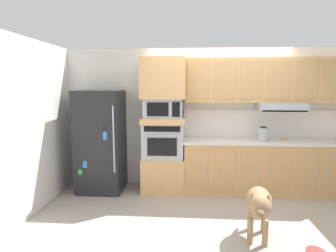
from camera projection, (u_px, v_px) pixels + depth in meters
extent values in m
plane|color=#9E9389|center=(223.00, 209.00, 4.14)|extent=(9.60, 9.60, 0.00)
cube|color=silver|center=(217.00, 118.00, 5.06)|extent=(6.20, 0.12, 2.50)
cube|color=silver|center=(38.00, 125.00, 4.15)|extent=(0.12, 7.10, 2.50)
cube|color=black|center=(101.00, 141.00, 4.83)|extent=(0.76, 0.70, 1.76)
cylinder|color=silver|center=(114.00, 140.00, 4.42)|extent=(0.02, 0.02, 1.10)
cube|color=#337FDB|center=(85.00, 165.00, 4.53)|extent=(0.07, 0.01, 0.11)
cube|color=green|center=(80.00, 172.00, 4.56)|extent=(0.06, 0.01, 0.08)
cube|color=black|center=(105.00, 129.00, 4.42)|extent=(0.10, 0.01, 0.09)
cube|color=#337FDB|center=(105.00, 136.00, 4.44)|extent=(0.06, 0.01, 0.13)
cube|color=tan|center=(164.00, 173.00, 4.91)|extent=(0.74, 0.62, 0.60)
cube|color=#A8AAAF|center=(164.00, 140.00, 4.82)|extent=(0.70, 0.58, 0.60)
cube|color=black|center=(162.00, 147.00, 4.53)|extent=(0.49, 0.01, 0.30)
cube|color=black|center=(162.00, 129.00, 4.49)|extent=(0.59, 0.01, 0.09)
cylinder|color=#A8AAAF|center=(162.00, 136.00, 4.48)|extent=(0.56, 0.02, 0.02)
cube|color=tan|center=(163.00, 120.00, 4.77)|extent=(0.74, 0.62, 0.10)
cube|color=#A8AAAF|center=(163.00, 108.00, 4.74)|extent=(0.64, 0.53, 0.32)
cube|color=black|center=(158.00, 109.00, 4.47)|extent=(0.35, 0.01, 0.22)
cube|color=black|center=(176.00, 109.00, 4.45)|extent=(0.13, 0.01, 0.24)
cube|color=tan|center=(163.00, 79.00, 4.66)|extent=(0.74, 0.62, 0.68)
cube|color=tan|center=(273.00, 167.00, 4.76)|extent=(3.06, 0.60, 0.88)
cube|color=tan|center=(198.00, 170.00, 4.54)|extent=(0.37, 0.01, 0.70)
cylinder|color=#BCBCC1|center=(206.00, 171.00, 4.52)|extent=(0.01, 0.01, 0.12)
cube|color=tan|center=(224.00, 171.00, 4.51)|extent=(0.37, 0.01, 0.70)
cylinder|color=#BCBCC1|center=(216.00, 171.00, 4.51)|extent=(0.01, 0.01, 0.12)
cube|color=tan|center=(252.00, 171.00, 4.48)|extent=(0.37, 0.01, 0.70)
cylinder|color=#BCBCC1|center=(260.00, 172.00, 4.46)|extent=(0.01, 0.01, 0.12)
cube|color=tan|center=(279.00, 172.00, 4.45)|extent=(0.37, 0.01, 0.70)
cylinder|color=#BCBCC1|center=(271.00, 172.00, 4.45)|extent=(0.01, 0.01, 0.12)
cube|color=tan|center=(307.00, 173.00, 4.42)|extent=(0.37, 0.01, 0.70)
cylinder|color=#BCBCC1|center=(316.00, 173.00, 4.40)|extent=(0.01, 0.01, 0.12)
cube|color=tan|center=(335.00, 173.00, 4.39)|extent=(0.37, 0.01, 0.70)
cylinder|color=#BCBCC1|center=(327.00, 173.00, 4.39)|extent=(0.01, 0.01, 0.12)
cube|color=beige|center=(275.00, 141.00, 4.69)|extent=(3.10, 0.64, 0.04)
cube|color=white|center=(270.00, 123.00, 4.93)|extent=(3.10, 0.02, 0.50)
cube|color=tan|center=(276.00, 80.00, 4.67)|extent=(3.06, 0.34, 0.74)
cube|color=#A8AAAF|center=(280.00, 107.00, 4.66)|extent=(0.76, 0.48, 0.14)
cube|color=black|center=(285.00, 111.00, 4.45)|extent=(0.72, 0.04, 0.02)
cube|color=tan|center=(198.00, 80.00, 4.58)|extent=(0.37, 0.01, 0.63)
cube|color=tan|center=(225.00, 80.00, 4.55)|extent=(0.37, 0.01, 0.63)
cube|color=tan|center=(252.00, 80.00, 4.52)|extent=(0.37, 0.01, 0.63)
cube|color=tan|center=(279.00, 80.00, 4.49)|extent=(0.37, 0.01, 0.63)
cube|color=tan|center=(307.00, 80.00, 4.46)|extent=(0.37, 0.01, 0.63)
cube|color=tan|center=(335.00, 80.00, 4.43)|extent=(0.37, 0.01, 0.63)
cylinder|color=yellow|center=(283.00, 139.00, 4.69)|extent=(0.08, 0.10, 0.03)
cylinder|color=silver|center=(286.00, 139.00, 4.75)|extent=(0.08, 0.10, 0.01)
cylinder|color=#A8AAAF|center=(263.00, 134.00, 4.64)|extent=(0.17, 0.17, 0.22)
cylinder|color=black|center=(263.00, 127.00, 4.62)|extent=(0.10, 0.10, 0.02)
ellipsoid|color=#997551|center=(258.00, 201.00, 3.31)|extent=(0.40, 0.54, 0.30)
sphere|color=#997551|center=(260.00, 206.00, 2.96)|extent=(0.24, 0.24, 0.24)
ellipsoid|color=brown|center=(260.00, 213.00, 2.85)|extent=(0.12, 0.15, 0.09)
cone|color=#997551|center=(268.00, 197.00, 2.94)|extent=(0.07, 0.07, 0.08)
cone|color=#997551|center=(252.00, 195.00, 2.99)|extent=(0.07, 0.07, 0.08)
cylinder|color=#997551|center=(258.00, 189.00, 3.61)|extent=(0.08, 0.18, 0.14)
cylinder|color=#997551|center=(265.00, 233.00, 3.17)|extent=(0.07, 0.07, 0.32)
cylinder|color=#997551|center=(250.00, 231.00, 3.22)|extent=(0.07, 0.07, 0.32)
cylinder|color=#997551|center=(264.00, 219.00, 3.49)|extent=(0.07, 0.07, 0.32)
cylinder|color=#997551|center=(250.00, 218.00, 3.54)|extent=(0.07, 0.07, 0.32)
cylinder|color=brown|center=(316.00, 252.00, 3.01)|extent=(0.15, 0.15, 0.03)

